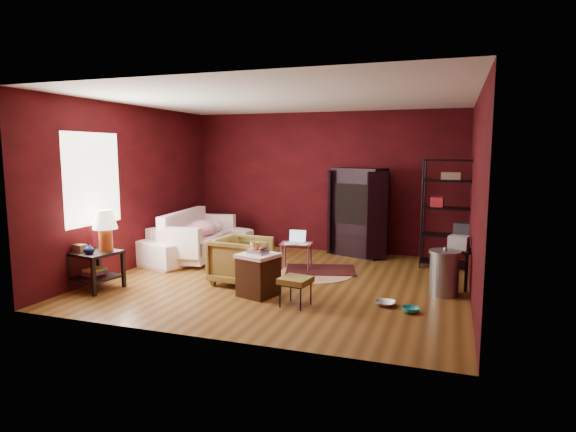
% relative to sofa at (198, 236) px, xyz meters
% --- Properties ---
extents(room, '(5.54, 5.04, 2.84)m').
position_rel_sofa_xyz_m(room, '(2.03, -0.98, 0.96)').
color(room, brown).
rests_on(room, ground).
extents(sofa, '(1.29, 2.35, 0.88)m').
position_rel_sofa_xyz_m(sofa, '(0.00, 0.00, 0.00)').
color(sofa, white).
rests_on(sofa, ground).
extents(armchair, '(0.79, 0.84, 0.79)m').
position_rel_sofa_xyz_m(armchair, '(1.51, -1.32, -0.04)').
color(armchair, black).
rests_on(armchair, ground).
extents(pet_bowl_steel, '(0.27, 0.09, 0.26)m').
position_rel_sofa_xyz_m(pet_bowl_steel, '(3.76, -1.71, -0.31)').
color(pet_bowl_steel, silver).
rests_on(pet_bowl_steel, ground).
extents(pet_bowl_turquoise, '(0.23, 0.14, 0.22)m').
position_rel_sofa_xyz_m(pet_bowl_turquoise, '(4.09, -1.88, -0.33)').
color(pet_bowl_turquoise, teal).
rests_on(pet_bowl_turquoise, ground).
extents(vase, '(0.18, 0.19, 0.15)m').
position_rel_sofa_xyz_m(vase, '(-0.34, -2.47, 0.19)').
color(vase, '#0D1545').
rests_on(vase, side_table).
extents(mug, '(0.15, 0.12, 0.13)m').
position_rel_sofa_xyz_m(mug, '(1.97, -1.88, 0.29)').
color(mug, '#FAE17A').
rests_on(mug, hamper).
extents(side_table, '(0.69, 0.69, 1.17)m').
position_rel_sofa_xyz_m(side_table, '(-0.31, -2.26, 0.26)').
color(side_table, black).
rests_on(side_table, ground).
extents(sofa_cushions, '(1.00, 2.04, 0.82)m').
position_rel_sofa_xyz_m(sofa_cushions, '(-0.01, -0.02, -0.04)').
color(sofa_cushions, white).
rests_on(sofa_cushions, sofa).
extents(hamper, '(0.62, 0.62, 0.69)m').
position_rel_sofa_xyz_m(hamper, '(2.00, -1.83, -0.13)').
color(hamper, '#401F0E').
rests_on(hamper, ground).
extents(footstool, '(0.43, 0.43, 0.39)m').
position_rel_sofa_xyz_m(footstool, '(2.64, -2.10, -0.11)').
color(footstool, black).
rests_on(footstool, ground).
extents(rug_round, '(1.33, 1.33, 0.01)m').
position_rel_sofa_xyz_m(rug_round, '(2.42, -0.40, -0.43)').
color(rug_round, beige).
rests_on(rug_round, ground).
extents(rug_oriental, '(1.33, 1.06, 0.01)m').
position_rel_sofa_xyz_m(rug_oriental, '(2.45, -0.16, -0.42)').
color(rug_oriental, '#4B1415').
rests_on(rug_oriental, ground).
extents(laptop_desk, '(0.58, 0.48, 0.66)m').
position_rel_sofa_xyz_m(laptop_desk, '(2.02, -0.17, -0.03)').
color(laptop_desk, brown).
rests_on(laptop_desk, ground).
extents(tv_armoire, '(1.26, 0.98, 1.70)m').
position_rel_sofa_xyz_m(tv_armoire, '(2.81, 1.27, 0.45)').
color(tv_armoire, black).
rests_on(tv_armoire, ground).
extents(wire_shelving, '(0.94, 0.45, 1.89)m').
position_rel_sofa_xyz_m(wire_shelving, '(4.50, 0.74, 0.60)').
color(wire_shelving, black).
rests_on(wire_shelving, ground).
extents(small_stand, '(0.48, 0.48, 0.78)m').
position_rel_sofa_xyz_m(small_stand, '(4.64, -0.49, 0.14)').
color(small_stand, black).
rests_on(small_stand, ground).
extents(trash_can, '(0.56, 0.56, 0.69)m').
position_rel_sofa_xyz_m(trash_can, '(4.46, -0.96, -0.12)').
color(trash_can, '#979C9E').
rests_on(trash_can, ground).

